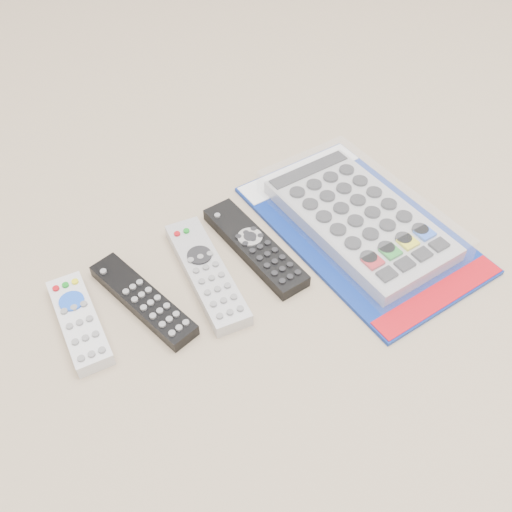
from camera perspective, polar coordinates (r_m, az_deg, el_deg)
remote_small_grey at (r=0.76m, az=-17.26°, el=-6.28°), size 0.07×0.16×0.02m
remote_slim_black at (r=0.77m, az=-11.21°, el=-4.33°), size 0.07×0.19×0.02m
remote_silver_dvd at (r=0.78m, az=-4.96°, el=-1.69°), size 0.09×0.21×0.02m
remote_large_black at (r=0.82m, az=-0.13°, el=0.95°), size 0.05×0.20×0.02m
jumbo_remote_packaged at (r=0.86m, az=10.30°, el=3.79°), size 0.23×0.37×0.05m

